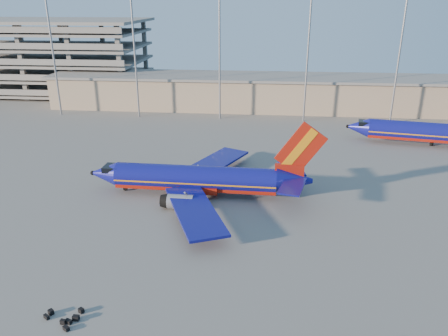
{
  "coord_description": "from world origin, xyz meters",
  "views": [
    {
      "loc": [
        6.18,
        -56.26,
        27.27
      ],
      "look_at": [
        0.28,
        3.03,
        4.0
      ],
      "focal_mm": 35.0,
      "sensor_mm": 36.0,
      "label": 1
    }
  ],
  "objects": [
    {
      "name": "parking_garage",
      "position": [
        -62.0,
        74.05,
        11.73
      ],
      "size": [
        62.0,
        32.0,
        21.4
      ],
      "color": "slate",
      "rests_on": "ground"
    },
    {
      "name": "aircraft_main",
      "position": [
        -3.02,
        2.12,
        2.5
      ],
      "size": [
        34.55,
        33.25,
        11.7
      ],
      "rotation": [
        0.0,
        0.0,
        -0.02
      ],
      "color": "navy",
      "rests_on": "ground"
    },
    {
      "name": "terminal_building",
      "position": [
        10.0,
        58.0,
        4.32
      ],
      "size": [
        122.0,
        16.0,
        8.5
      ],
      "color": "gray",
      "rests_on": "ground"
    },
    {
      "name": "ground",
      "position": [
        0.0,
        0.0,
        0.0
      ],
      "size": [
        220.0,
        220.0,
        0.0
      ],
      "primitive_type": "plane",
      "color": "slate",
      "rests_on": "ground"
    },
    {
      "name": "luggage_pile",
      "position": [
        -11.26,
        -25.99,
        0.21
      ],
      "size": [
        3.47,
        2.96,
        0.5
      ],
      "color": "black",
      "rests_on": "ground"
    },
    {
      "name": "light_mast_row",
      "position": [
        5.0,
        46.0,
        17.55
      ],
      "size": [
        101.6,
        1.6,
        28.65
      ],
      "color": "gray",
      "rests_on": "ground"
    },
    {
      "name": "aircraft_second",
      "position": [
        39.83,
        29.25,
        2.77
      ],
      "size": [
        35.52,
        14.02,
        12.09
      ],
      "rotation": [
        0.0,
        0.0,
        -0.17
      ],
      "color": "navy",
      "rests_on": "ground"
    }
  ]
}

